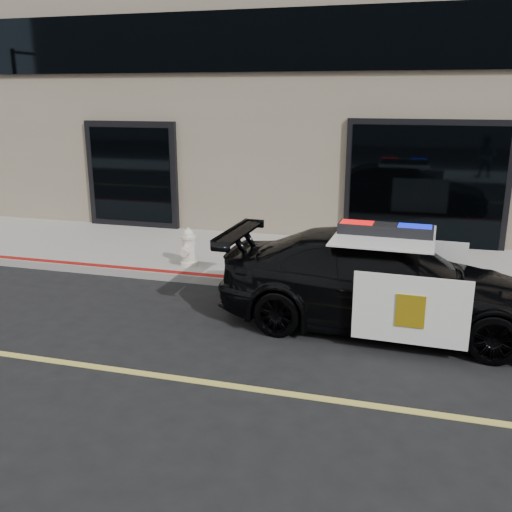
# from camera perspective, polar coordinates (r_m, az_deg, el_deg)

# --- Properties ---
(sidewalk_n) EXTENTS (60.00, 3.50, 0.15)m
(sidewalk_n) POSITION_cam_1_polar(r_m,az_deg,el_deg) (11.63, 20.99, -1.69)
(sidewalk_n) COLOR gray
(sidewalk_n) RESTS_ON ground
(police_car) EXTENTS (2.41, 4.97, 1.58)m
(police_car) POSITION_cam_1_polar(r_m,az_deg,el_deg) (8.64, 12.51, -2.49)
(police_car) COLOR black
(police_car) RESTS_ON ground
(fire_hydrant) EXTENTS (0.34, 0.47, 0.75)m
(fire_hydrant) POSITION_cam_1_polar(r_m,az_deg,el_deg) (11.13, -6.78, 0.79)
(fire_hydrant) COLOR white
(fire_hydrant) RESTS_ON sidewalk_n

